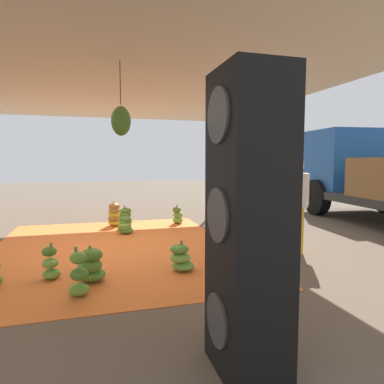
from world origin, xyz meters
name	(u,v)px	position (x,y,z in m)	size (l,w,h in m)	color
ground_plane	(269,238)	(0.00, 3.00, 0.00)	(40.00, 40.00, 0.00)	brown
tarp_orange	(115,248)	(0.00, 0.00, 0.01)	(5.24, 4.08, 0.01)	orange
tent_canopy	(106,89)	(0.01, -0.09, 2.71)	(8.00, 7.00, 2.79)	#9EA0A5
banana_bunch_0	(177,216)	(-1.95, 1.60, 0.20)	(0.34, 0.34, 0.46)	#6B9E38
banana_bunch_1	(125,225)	(-1.10, 0.28, 0.19)	(0.38, 0.40, 0.42)	#518428
banana_bunch_2	(125,219)	(-1.63, 0.33, 0.23)	(0.41, 0.41, 0.52)	#518428
banana_bunch_3	(50,264)	(1.38, -0.88, 0.20)	(0.31, 0.27, 0.47)	#6B9E38
banana_bunch_4	(230,251)	(1.41, 1.60, 0.20)	(0.32, 0.32, 0.46)	#60932D
banana_bunch_5	(91,266)	(1.64, -0.37, 0.21)	(0.42, 0.41, 0.46)	#518428
banana_bunch_7	(79,276)	(2.09, -0.50, 0.25)	(0.31, 0.27, 0.57)	#60932D
banana_bunch_8	(181,258)	(1.52, 0.82, 0.18)	(0.44, 0.46, 0.42)	#6B9E38
banana_bunch_9	(115,215)	(-2.05, 0.12, 0.26)	(0.41, 0.40, 0.58)	gold
worker_0	(297,198)	(1.09, 2.91, 0.90)	(0.57, 0.35, 1.55)	orange
speaker_stack	(248,224)	(3.81, 0.73, 1.08)	(0.59, 0.48, 2.15)	black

